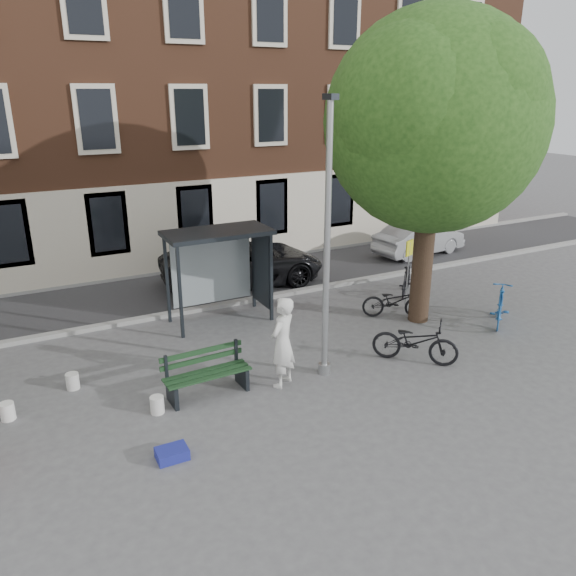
% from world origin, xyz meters
% --- Properties ---
extents(ground, '(90.00, 90.00, 0.00)m').
position_xyz_m(ground, '(0.00, 0.00, 0.00)').
color(ground, '#4C4C4F').
rests_on(ground, ground).
extents(road, '(40.00, 4.00, 0.01)m').
position_xyz_m(road, '(0.00, 7.00, 0.01)').
color(road, '#28282B').
rests_on(road, ground).
extents(curb_near, '(40.00, 0.25, 0.12)m').
position_xyz_m(curb_near, '(0.00, 5.00, 0.06)').
color(curb_near, gray).
rests_on(curb_near, ground).
extents(curb_far, '(40.00, 0.25, 0.12)m').
position_xyz_m(curb_far, '(0.00, 9.00, 0.06)').
color(curb_far, gray).
rests_on(curb_far, ground).
extents(building_row, '(30.00, 8.00, 14.00)m').
position_xyz_m(building_row, '(0.00, 13.00, 7.00)').
color(building_row, brown).
rests_on(building_row, ground).
extents(lamppost, '(0.28, 0.35, 6.11)m').
position_xyz_m(lamppost, '(0.00, 0.00, 2.78)').
color(lamppost, '#9EA0A3').
rests_on(lamppost, ground).
extents(tree_right, '(5.76, 5.60, 8.20)m').
position_xyz_m(tree_right, '(4.01, 1.38, 5.62)').
color(tree_right, black).
rests_on(tree_right, ground).
extents(bus_shelter, '(2.85, 1.45, 2.62)m').
position_xyz_m(bus_shelter, '(-0.61, 4.11, 1.92)').
color(bus_shelter, '#1E2328').
rests_on(bus_shelter, ground).
extents(painter, '(0.90, 0.82, 2.05)m').
position_xyz_m(painter, '(-1.09, -0.04, 1.03)').
color(painter, silver).
rests_on(painter, ground).
extents(bench, '(1.88, 0.69, 0.96)m').
position_xyz_m(bench, '(-2.71, 0.35, 0.44)').
color(bench, '#1E2328').
rests_on(bench, ground).
extents(bike_a, '(1.91, 1.46, 0.96)m').
position_xyz_m(bike_a, '(3.52, 1.99, 0.48)').
color(bike_a, black).
rests_on(bike_a, ground).
extents(bike_b, '(1.72, 1.60, 1.10)m').
position_xyz_m(bike_b, '(5.81, 0.25, 0.55)').
color(bike_b, '#1A5094').
rests_on(bike_b, ground).
extents(bike_c, '(1.93, 1.94, 1.07)m').
position_xyz_m(bike_c, '(2.21, -0.50, 0.53)').
color(bike_c, black).
rests_on(bike_c, ground).
extents(bike_d, '(1.52, 1.48, 1.00)m').
position_xyz_m(bike_d, '(5.07, 3.39, 0.50)').
color(bike_d, black).
rests_on(bike_d, ground).
extents(car_dark, '(5.58, 2.89, 1.50)m').
position_xyz_m(car_dark, '(0.83, 6.69, 0.75)').
color(car_dark, black).
rests_on(car_dark, ground).
extents(car_silver, '(4.01, 1.78, 1.28)m').
position_xyz_m(car_silver, '(8.39, 6.77, 0.64)').
color(car_silver, '#96989D').
rests_on(car_silver, ground).
extents(blue_crate, '(0.55, 0.40, 0.20)m').
position_xyz_m(blue_crate, '(-4.03, -1.50, 0.10)').
color(blue_crate, navy).
rests_on(blue_crate, ground).
extents(bucket_a, '(0.32, 0.32, 0.36)m').
position_xyz_m(bucket_a, '(-6.56, 1.22, 0.18)').
color(bucket_a, silver).
rests_on(bucket_a, ground).
extents(bucket_b, '(0.35, 0.35, 0.36)m').
position_xyz_m(bucket_b, '(-3.86, 0.10, 0.18)').
color(bucket_b, silver).
rests_on(bucket_b, ground).
extents(bucket_c, '(0.35, 0.35, 0.36)m').
position_xyz_m(bucket_c, '(-5.25, 1.91, 0.18)').
color(bucket_c, silver).
rests_on(bucket_c, ground).
extents(notice_sign, '(0.34, 0.16, 2.08)m').
position_xyz_m(notice_sign, '(4.30, 2.44, 1.54)').
color(notice_sign, '#9EA0A3').
rests_on(notice_sign, ground).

